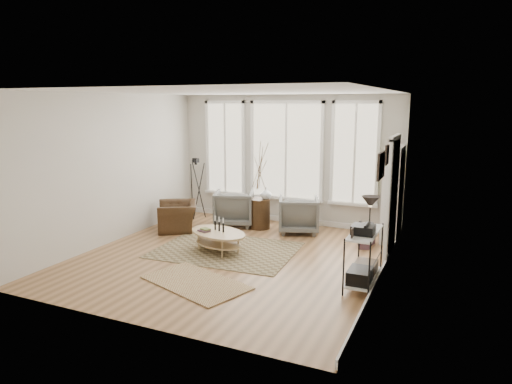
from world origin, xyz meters
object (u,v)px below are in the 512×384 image
at_px(coffee_table, 218,236).
at_px(side_table, 260,189).
at_px(accent_chair, 178,216).
at_px(armchair_left, 234,208).
at_px(armchair_right, 299,214).
at_px(low_shelf, 364,252).
at_px(bookcase, 393,194).

xyz_separation_m(coffee_table, side_table, (0.07, 1.80, 0.59)).
height_order(coffee_table, accent_chair, accent_chair).
xyz_separation_m(armchair_left, armchair_right, (1.51, 0.05, -0.01)).
xyz_separation_m(armchair_left, side_table, (0.64, -0.01, 0.49)).
xyz_separation_m(low_shelf, coffee_table, (-2.76, 0.47, -0.21)).
xyz_separation_m(low_shelf, accent_chair, (-4.28, 1.43, -0.21)).
xyz_separation_m(low_shelf, side_table, (-2.70, 2.26, 0.38)).
height_order(low_shelf, side_table, side_table).
bearing_deg(low_shelf, accent_chair, 161.56).
relative_size(bookcase, side_table, 1.11).
distance_m(bookcase, armchair_right, 1.98).
relative_size(bookcase, coffee_table, 1.46).
xyz_separation_m(bookcase, side_table, (-2.75, -0.26, -0.07)).
bearing_deg(coffee_table, side_table, 87.88).
bearing_deg(armchair_right, armchair_left, -18.10).
xyz_separation_m(armchair_right, accent_chair, (-2.45, -0.90, -0.08)).
bearing_deg(accent_chair, coffee_table, 25.16).
bearing_deg(bookcase, accent_chair, -165.85).
height_order(bookcase, armchair_right, bookcase).
bearing_deg(armchair_left, coffee_table, 87.03).
xyz_separation_m(side_table, accent_chair, (-1.58, -0.84, -0.59)).
height_order(side_table, accent_chair, side_table).
distance_m(coffee_table, accent_chair, 1.79).
relative_size(coffee_table, armchair_right, 1.67).
height_order(coffee_table, side_table, side_table).
distance_m(coffee_table, armchair_right, 2.08).
distance_m(bookcase, armchair_left, 3.45).
height_order(bookcase, side_table, bookcase).
bearing_deg(coffee_table, bookcase, 36.02).
relative_size(low_shelf, accent_chair, 1.41).
bearing_deg(coffee_table, accent_chair, 147.69).
height_order(low_shelf, coffee_table, low_shelf).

